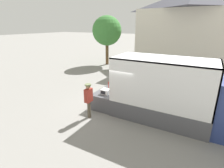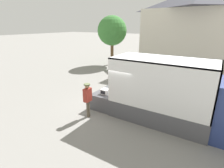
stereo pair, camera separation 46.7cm
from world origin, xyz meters
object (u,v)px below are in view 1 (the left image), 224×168
street_tree (107,31)px  portable_generator (114,87)px  box_truck (200,107)px  worker_person (89,97)px  microwave (106,92)px

street_tree → portable_generator: bearing=-57.4°
box_truck → portable_generator: size_ratio=12.65×
portable_generator → worker_person: 2.15m
box_truck → microwave: box_truck is taller
worker_person → street_tree: 13.12m
box_truck → street_tree: street_tree is taller
portable_generator → worker_person: worker_person is taller
box_truck → worker_person: box_truck is taller
portable_generator → worker_person: bearing=-99.3°
portable_generator → worker_person: (-0.35, -2.12, 0.04)m
box_truck → portable_generator: (-4.63, 0.37, 0.08)m
worker_person → street_tree: size_ratio=0.32×
portable_generator → street_tree: (-6.01, 9.38, 2.81)m
street_tree → box_truck: bearing=-42.5°
box_truck → worker_person: (-4.98, -1.75, 0.11)m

